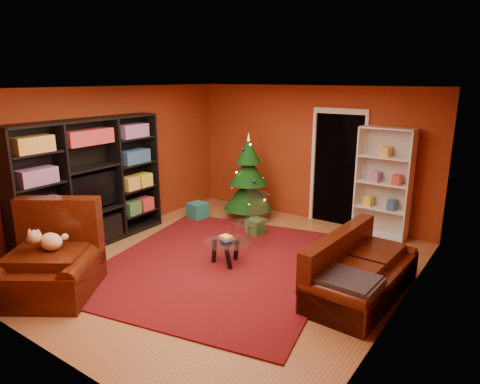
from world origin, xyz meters
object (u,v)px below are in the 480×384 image
Objects in this scene: gift_box_teal at (197,211)px; white_bookshelf at (383,183)px; rug at (219,263)px; christmas_tree at (248,177)px; armchair at (47,260)px; dog at (51,242)px; media_unit at (91,184)px; gift_box_green at (256,227)px; coffee_table at (226,253)px; gift_box_red at (254,210)px; acrylic_chair at (249,222)px; sofa at (363,266)px.

white_bookshelf reaches higher than gift_box_teal.
rug is 2.19× the size of christmas_tree.
rug is 3.09× the size of armchair.
christmas_tree is 4.09m from armchair.
white_bookshelf is at bearing 24.16° from dog.
gift_box_green is (1.95, 1.97, -0.92)m from media_unit.
gift_box_teal is at bearing 141.63° from coffee_table.
gift_box_teal is 1.61× the size of gift_box_red.
coffee_table is (1.78, -1.41, 0.03)m from gift_box_teal.
gift_box_green is 0.14× the size of white_bookshelf.
acrylic_chair is at bearing 90.84° from rug.
gift_box_red is at bearing 113.66° from coffee_table.
white_bookshelf reaches higher than rug.
gift_box_teal is 2.27m from coffee_table.
acrylic_chair reaches higher than rug.
acrylic_chair is (2.18, 1.40, -0.63)m from media_unit.
rug is 0.92m from acrylic_chair.
rug is 1.92× the size of white_bookshelf.
rug is 2.00× the size of sofa.
dog is at bearing -55.93° from media_unit.
gift_box_red is 0.16× the size of armchair.
armchair reaches higher than gift_box_green.
armchair reaches higher than acrylic_chair.
sofa is at bearing -75.14° from white_bookshelf.
media_unit is 1.46× the size of sofa.
media_unit is 1.81m from armchair.
acrylic_chair is at bearing -20.86° from gift_box_teal.
armchair is at bearing -135.00° from dog.
gift_box_teal is (0.52, 2.04, -0.90)m from media_unit.
sofa is at bearing -16.94° from gift_box_teal.
rug is 2.38m from christmas_tree.
white_bookshelf reaches higher than coffee_table.
gift_box_green is 3.51m from dog.
acrylic_chair is (1.22, 2.82, -0.05)m from armchair.
media_unit is 2.29m from gift_box_teal.
armchair is 3.07m from acrylic_chair.
gift_box_teal is 3.46m from dog.
acrylic_chair is at bearing 32.34° from dog.
coffee_table is (1.32, 2.05, -0.29)m from armchair.
acrylic_chair is at bearing -129.52° from white_bookshelf.
christmas_tree is at bearing 112.79° from rug.
armchair is 1.42× the size of acrylic_chair.
media_unit is 13.74× the size of gift_box_red.
gift_box_green reaches higher than rug.
armchair is at bearing -103.85° from acrylic_chair.
media_unit is at bearing 104.22° from sofa.
white_bookshelf is 5.42m from armchair.
dog is at bearing -94.27° from gift_box_red.
sofa reaches higher than gift_box_red.
rug is at bearing 24.45° from armchair.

